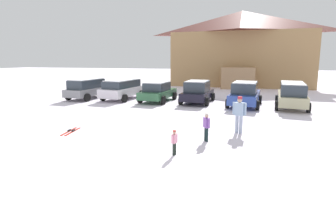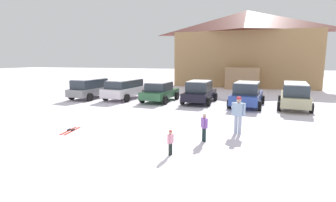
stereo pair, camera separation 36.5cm
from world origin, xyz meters
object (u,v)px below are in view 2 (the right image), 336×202
(parked_white_suv, at_px, (125,88))
(skier_child_in_purple_jacket, at_px, (204,126))
(ski_lodge, at_px, (245,48))
(skier_child_in_pink_snowsuit, at_px, (170,141))
(parked_blue_hatchback, at_px, (247,94))
(parked_grey_wagon, at_px, (90,88))
(parked_green_coupe, at_px, (160,91))
(parked_beige_suv, at_px, (295,95))
(parked_black_sedan, at_px, (200,92))
(pair_of_skis, at_px, (71,130))
(skier_adult_in_blue_parka, at_px, (238,113))

(parked_white_suv, bearing_deg, skier_child_in_purple_jacket, -48.71)
(ski_lodge, relative_size, skier_child_in_pink_snowsuit, 19.07)
(parked_blue_hatchback, bearing_deg, parked_grey_wagon, -179.72)
(ski_lodge, bearing_deg, parked_white_suv, -120.49)
(ski_lodge, relative_size, parked_green_coupe, 4.01)
(parked_green_coupe, xyz_separation_m, parked_beige_suv, (9.67, 0.01, 0.14))
(parked_grey_wagon, height_order, parked_black_sedan, parked_black_sedan)
(parked_blue_hatchback, xyz_separation_m, pair_of_skis, (-7.70, -9.18, -0.85))
(parked_grey_wagon, bearing_deg, skier_child_in_pink_snowsuit, -45.85)
(parked_green_coupe, distance_m, skier_child_in_purple_jacket, 10.41)
(skier_adult_in_blue_parka, bearing_deg, parked_green_coupe, 130.18)
(parked_white_suv, bearing_deg, parked_black_sedan, -0.24)
(parked_white_suv, distance_m, pair_of_skis, 9.93)
(skier_child_in_purple_jacket, bearing_deg, skier_adult_in_blue_parka, 52.19)
(parked_white_suv, bearing_deg, parked_beige_suv, -1.27)
(skier_child_in_purple_jacket, relative_size, pair_of_skis, 0.83)
(skier_child_in_pink_snowsuit, bearing_deg, skier_child_in_purple_jacket, 65.47)
(parked_green_coupe, bearing_deg, pair_of_skis, -96.79)
(skier_adult_in_blue_parka, bearing_deg, parked_grey_wagon, 149.95)
(parked_beige_suv, xyz_separation_m, skier_adult_in_blue_parka, (-3.35, -7.49, 0.01))
(parked_green_coupe, relative_size, skier_adult_in_blue_parka, 2.55)
(skier_child_in_purple_jacket, bearing_deg, parked_grey_wagon, 141.85)
(parked_beige_suv, distance_m, pair_of_skis, 14.34)
(parked_white_suv, distance_m, parked_beige_suv, 12.83)
(parked_blue_hatchback, bearing_deg, skier_child_in_pink_snowsuit, -102.37)
(parked_grey_wagon, distance_m, parked_beige_suv, 15.82)
(parked_white_suv, height_order, skier_child_in_pink_snowsuit, parked_white_suv)
(parked_black_sedan, relative_size, pair_of_skis, 3.08)
(parked_grey_wagon, relative_size, parked_white_suv, 0.90)
(parked_green_coupe, distance_m, parked_blue_hatchback, 6.58)
(ski_lodge, distance_m, parked_beige_suv, 16.61)
(parked_white_suv, xyz_separation_m, parked_beige_suv, (12.83, -0.28, 0.05))
(parked_grey_wagon, xyz_separation_m, parked_green_coupe, (6.14, 0.27, -0.11))
(parked_white_suv, relative_size, skier_child_in_pink_snowsuit, 5.22)
(parked_green_coupe, xyz_separation_m, pair_of_skis, (-1.12, -9.39, -0.77))
(parked_green_coupe, height_order, parked_blue_hatchback, parked_blue_hatchback)
(ski_lodge, bearing_deg, skier_child_in_pink_snowsuit, -93.69)
(pair_of_skis, bearing_deg, parked_blue_hatchback, 50.03)
(parked_blue_hatchback, height_order, skier_child_in_pink_snowsuit, parked_blue_hatchback)
(skier_adult_in_blue_parka, bearing_deg, parked_beige_suv, 65.87)
(parked_black_sedan, relative_size, parked_blue_hatchback, 0.92)
(parked_grey_wagon, bearing_deg, ski_lodge, 52.97)
(parked_white_suv, bearing_deg, skier_child_in_pink_snowsuit, -56.71)
(skier_child_in_pink_snowsuit, bearing_deg, parked_blue_hatchback, 77.63)
(parked_grey_wagon, relative_size, pair_of_skis, 2.99)
(ski_lodge, height_order, parked_green_coupe, ski_lodge)
(parked_blue_hatchback, bearing_deg, pair_of_skis, -129.97)
(parked_blue_hatchback, bearing_deg, skier_adult_in_blue_parka, -92.05)
(parked_grey_wagon, xyz_separation_m, skier_adult_in_blue_parka, (12.46, -7.21, 0.05))
(parked_white_suv, relative_size, skier_child_in_purple_jacket, 4.01)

